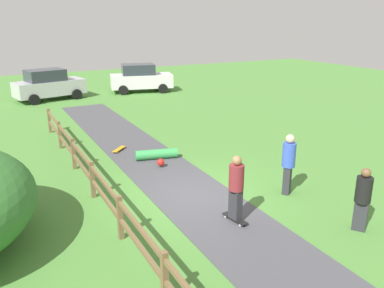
% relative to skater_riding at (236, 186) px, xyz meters
% --- Properties ---
extents(ground_plane, '(60.00, 60.00, 0.00)m').
position_rel_skater_riding_xyz_m(ground_plane, '(-0.24, 1.85, -1.01)').
color(ground_plane, '#4C8438').
extents(asphalt_path, '(2.40, 28.00, 0.02)m').
position_rel_skater_riding_xyz_m(asphalt_path, '(-0.24, 1.85, -1.00)').
color(asphalt_path, '#47474C').
rests_on(asphalt_path, ground_plane).
extents(wooden_fence, '(0.12, 18.12, 1.10)m').
position_rel_skater_riding_xyz_m(wooden_fence, '(-2.84, 1.85, -0.34)').
color(wooden_fence, brown).
rests_on(wooden_fence, ground_plane).
extents(skater_riding, '(0.43, 0.82, 1.77)m').
position_rel_skater_riding_xyz_m(skater_riding, '(0.00, 0.00, 0.00)').
color(skater_riding, black).
rests_on(skater_riding, asphalt_path).
extents(skater_fallen, '(1.57, 1.35, 0.36)m').
position_rel_skater_riding_xyz_m(skater_fallen, '(0.03, 5.22, -0.81)').
color(skater_fallen, green).
rests_on(skater_fallen, asphalt_path).
extents(skateboard_loose, '(0.71, 0.71, 0.08)m').
position_rel_skater_riding_xyz_m(skateboard_loose, '(-0.89, 6.84, -0.92)').
color(skateboard_loose, '#BF8C19').
rests_on(skateboard_loose, asphalt_path).
extents(bystander_black, '(0.53, 0.53, 1.62)m').
position_rel_skater_riding_xyz_m(bystander_black, '(2.49, -1.75, -0.12)').
color(bystander_black, '#2D2D33').
rests_on(bystander_black, ground_plane).
extents(bystander_blue, '(0.53, 0.53, 1.83)m').
position_rel_skater_riding_xyz_m(bystander_blue, '(2.31, 0.74, 0.01)').
color(bystander_blue, '#2D2D33').
rests_on(bystander_blue, ground_plane).
extents(parked_car_silver, '(4.47, 2.67, 1.92)m').
position_rel_skater_riding_xyz_m(parked_car_silver, '(-1.64, 18.64, -0.05)').
color(parked_car_silver, '#B7B7BC').
rests_on(parked_car_silver, ground_plane).
extents(parked_car_white, '(4.48, 2.73, 1.92)m').
position_rel_skater_riding_xyz_m(parked_car_white, '(4.47, 18.66, -0.05)').
color(parked_car_white, silver).
rests_on(parked_car_white, ground_plane).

